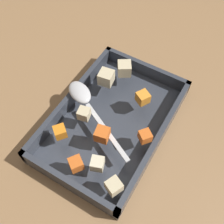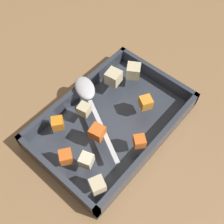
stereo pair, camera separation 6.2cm
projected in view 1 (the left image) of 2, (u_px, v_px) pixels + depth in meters
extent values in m
plane|color=#936D47|center=(119.00, 124.00, 0.67)|extent=(4.00, 4.00, 0.00)
cube|color=#333842|center=(112.00, 124.00, 0.66)|extent=(0.37, 0.24, 0.01)
cube|color=#333842|center=(71.00, 98.00, 0.67)|extent=(0.37, 0.01, 0.04)
cube|color=#333842|center=(157.00, 141.00, 0.61)|extent=(0.37, 0.01, 0.04)
cube|color=#333842|center=(146.00, 70.00, 0.72)|extent=(0.01, 0.24, 0.04)
cube|color=#333842|center=(68.00, 183.00, 0.56)|extent=(0.01, 0.24, 0.04)
cube|color=orange|center=(60.00, 132.00, 0.59)|extent=(0.04, 0.04, 0.02)
cube|color=orange|center=(102.00, 134.00, 0.58)|extent=(0.03, 0.03, 0.03)
cube|color=orange|center=(76.00, 164.00, 0.55)|extent=(0.04, 0.04, 0.03)
cube|color=orange|center=(145.00, 136.00, 0.58)|extent=(0.03, 0.03, 0.02)
cube|color=orange|center=(143.00, 98.00, 0.63)|extent=(0.04, 0.04, 0.03)
cube|color=beige|center=(124.00, 69.00, 0.68)|extent=(0.05, 0.05, 0.03)
cube|color=beige|center=(106.00, 78.00, 0.66)|extent=(0.04, 0.04, 0.03)
cube|color=beige|center=(97.00, 164.00, 0.55)|extent=(0.03, 0.03, 0.03)
cube|color=beige|center=(84.00, 114.00, 0.61)|extent=(0.03, 0.03, 0.03)
cube|color=beige|center=(114.00, 186.00, 0.52)|extent=(0.04, 0.04, 0.03)
ellipsoid|color=silver|center=(80.00, 92.00, 0.65)|extent=(0.07, 0.08, 0.02)
cube|color=silver|center=(107.00, 131.00, 0.60)|extent=(0.08, 0.16, 0.01)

